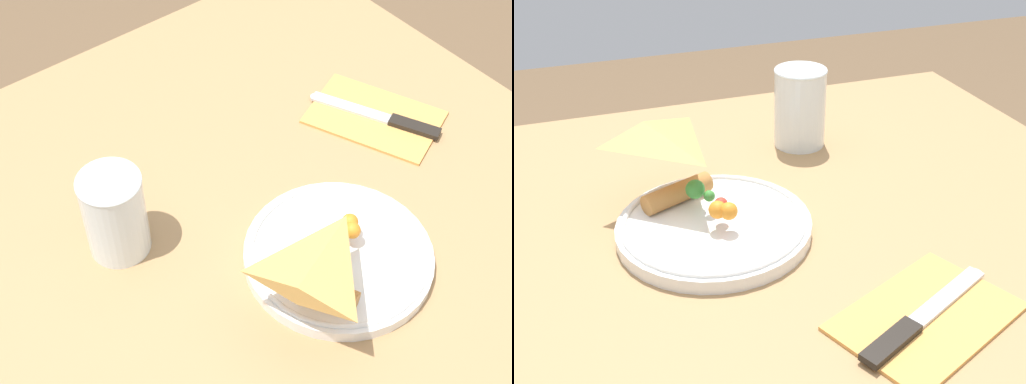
# 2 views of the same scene
# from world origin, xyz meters

# --- Properties ---
(dining_table) EXTENTS (1.05, 0.79, 0.76)m
(dining_table) POSITION_xyz_m (0.00, 0.00, 0.64)
(dining_table) COLOR #A87F51
(dining_table) RESTS_ON ground_plane
(plate_pizza) EXTENTS (0.22, 0.22, 0.05)m
(plate_pizza) POSITION_xyz_m (-0.01, 0.01, 0.78)
(plate_pizza) COLOR white
(plate_pizza) RESTS_ON dining_table
(milk_glass) EXTENTS (0.07, 0.07, 0.11)m
(milk_glass) POSITION_xyz_m (0.18, 0.19, 0.81)
(milk_glass) COLOR white
(milk_glass) RESTS_ON dining_table
(napkin_folded) EXTENTS (0.20, 0.17, 0.00)m
(napkin_folded) POSITION_xyz_m (0.15, -0.20, 0.76)
(napkin_folded) COLOR #E59E4C
(napkin_folded) RESTS_ON dining_table
(butter_knife) EXTENTS (0.18, 0.10, 0.01)m
(butter_knife) POSITION_xyz_m (0.14, -0.20, 0.77)
(butter_knife) COLOR black
(butter_knife) RESTS_ON napkin_folded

